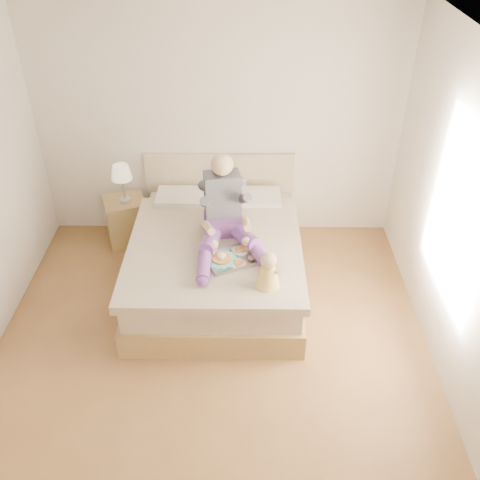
{
  "coord_description": "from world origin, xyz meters",
  "views": [
    {
      "loc": [
        0.29,
        -3.35,
        3.69
      ],
      "look_at": [
        0.25,
        0.7,
        0.8
      ],
      "focal_mm": 40.0,
      "sensor_mm": 36.0,
      "label": 1
    }
  ],
  "objects_px": {
    "nightstand": "(127,220)",
    "adult": "(225,216)",
    "bed": "(216,256)",
    "baby": "(268,272)",
    "tray": "(231,256)"
  },
  "relations": [
    {
      "from": "nightstand",
      "to": "adult",
      "type": "bearing_deg",
      "value": -53.98
    },
    {
      "from": "bed",
      "to": "baby",
      "type": "xyz_separation_m",
      "value": [
        0.5,
        -0.8,
        0.44
      ]
    },
    {
      "from": "nightstand",
      "to": "baby",
      "type": "relative_size",
      "value": 1.57
    },
    {
      "from": "nightstand",
      "to": "tray",
      "type": "distance_m",
      "value": 1.73
    },
    {
      "from": "bed",
      "to": "adult",
      "type": "height_order",
      "value": "adult"
    },
    {
      "from": "bed",
      "to": "nightstand",
      "type": "height_order",
      "value": "bed"
    },
    {
      "from": "nightstand",
      "to": "tray",
      "type": "xyz_separation_m",
      "value": [
        1.24,
        -1.16,
        0.37
      ]
    },
    {
      "from": "nightstand",
      "to": "baby",
      "type": "distance_m",
      "value": 2.25
    },
    {
      "from": "tray",
      "to": "baby",
      "type": "bearing_deg",
      "value": -71.93
    },
    {
      "from": "adult",
      "to": "baby",
      "type": "distance_m",
      "value": 0.82
    },
    {
      "from": "baby",
      "to": "tray",
      "type": "bearing_deg",
      "value": 139.76
    },
    {
      "from": "bed",
      "to": "nightstand",
      "type": "xyz_separation_m",
      "value": [
        -1.07,
        0.73,
        -0.04
      ]
    },
    {
      "from": "nightstand",
      "to": "baby",
      "type": "xyz_separation_m",
      "value": [
        1.57,
        -1.53,
        0.48
      ]
    },
    {
      "from": "adult",
      "to": "tray",
      "type": "relative_size",
      "value": 1.89
    },
    {
      "from": "nightstand",
      "to": "adult",
      "type": "xyz_separation_m",
      "value": [
        1.18,
        -0.81,
        0.59
      ]
    }
  ]
}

